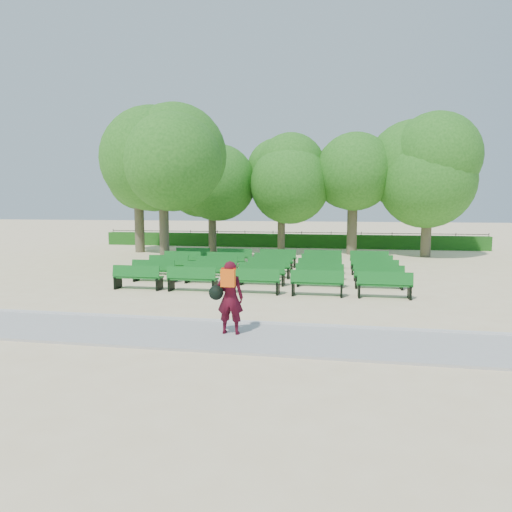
{
  "coord_description": "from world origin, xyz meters",
  "views": [
    {
      "loc": [
        3.5,
        -17.0,
        2.97
      ],
      "look_at": [
        0.6,
        -1.0,
        1.1
      ],
      "focal_mm": 32.0,
      "sensor_mm": 36.0,
      "label": 1
    }
  ],
  "objects": [
    {
      "name": "person",
      "position": [
        1.12,
        -7.27,
        0.91
      ],
      "size": [
        0.78,
        0.47,
        1.65
      ],
      "rotation": [
        0.0,
        0.0,
        3.12
      ],
      "color": "#430917",
      "rests_on": "ground"
    },
    {
      "name": "paving",
      "position": [
        0.0,
        -7.4,
        0.03
      ],
      "size": [
        30.0,
        2.2,
        0.06
      ],
      "primitive_type": "cube",
      "color": "#AAA9A6",
      "rests_on": "ground"
    },
    {
      "name": "tree_among",
      "position": [
        -4.63,
        3.43,
        4.69
      ],
      "size": [
        5.24,
        5.24,
        7.07
      ],
      "color": "brown",
      "rests_on": "ground"
    },
    {
      "name": "tree_line",
      "position": [
        0.0,
        10.0,
        0.0
      ],
      "size": [
        21.8,
        6.8,
        7.04
      ],
      "primitive_type": null,
      "color": "#2C711E",
      "rests_on": "ground"
    },
    {
      "name": "fence",
      "position": [
        0.0,
        14.4,
        0.0
      ],
      "size": [
        26.0,
        0.1,
        1.02
      ],
      "primitive_type": null,
      "color": "black",
      "rests_on": "ground"
    },
    {
      "name": "ground",
      "position": [
        0.0,
        0.0,
        0.0
      ],
      "size": [
        120.0,
        120.0,
        0.0
      ],
      "primitive_type": "plane",
      "color": "beige"
    },
    {
      "name": "hedge",
      "position": [
        0.0,
        14.0,
        0.45
      ],
      "size": [
        26.0,
        0.7,
        0.9
      ],
      "primitive_type": "cube",
      "color": "#1C5816",
      "rests_on": "ground"
    },
    {
      "name": "curb",
      "position": [
        0.0,
        -6.25,
        0.05
      ],
      "size": [
        30.0,
        0.12,
        0.1
      ],
      "primitive_type": "cube",
      "color": "silver",
      "rests_on": "ground"
    },
    {
      "name": "bench_array",
      "position": [
        0.77,
        0.91,
        0.09
      ],
      "size": [
        1.73,
        0.64,
        1.07
      ],
      "rotation": [
        0.0,
        0.0,
        0.07
      ],
      "color": "#11641C",
      "rests_on": "ground"
    }
  ]
}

